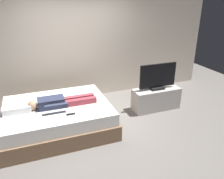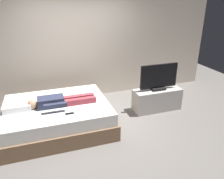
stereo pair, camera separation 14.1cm
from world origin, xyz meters
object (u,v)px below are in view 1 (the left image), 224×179
Objects in this scene: bed at (58,117)px; remote at (71,114)px; tv_stand at (156,99)px; person at (58,102)px; tv at (158,77)px; pillow at (17,108)px.

bed is 0.58m from remote.
tv_stand is (2.26, 0.10, -0.01)m from bed.
person is 1.43× the size of tv.
tv is at bearing 0.00° from tv_stand.
tv is at bearing 2.50° from bed.
remote is at bearing -69.32° from bed.
person reaches higher than pillow.
tv_stand is at bearing 1.92° from pillow.
pillow is at bearing -178.08° from tv.
pillow is 2.98m from tv_stand.
person is 2.24m from tv.
bed reaches higher than tv_stand.
bed is 2.26m from tv_stand.
person is (0.03, -0.07, 0.36)m from bed.
pillow reaches higher than bed.
pillow is at bearing 180.00° from bed.
tv_stand is 1.25× the size of tv.
tv is (2.95, 0.10, 0.18)m from pillow.
person reaches higher than remote.
person reaches higher than tv_stand.
pillow is (-0.70, 0.00, 0.34)m from bed.
remote is 2.18m from tv_stand.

